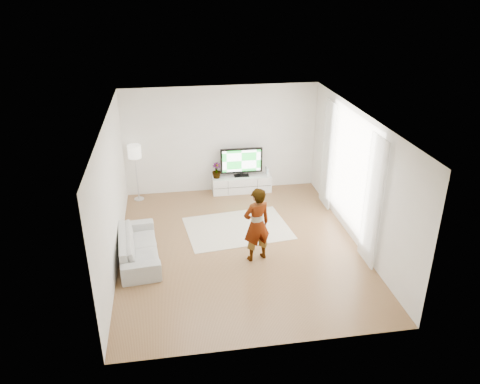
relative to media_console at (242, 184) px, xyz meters
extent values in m
plane|color=olive|center=(-0.50, -2.76, -0.22)|extent=(6.00, 6.00, 0.00)
plane|color=white|center=(-0.50, -2.76, 2.58)|extent=(6.00, 6.00, 0.00)
cube|color=white|center=(-3.00, -2.76, 1.18)|extent=(0.02, 6.00, 2.80)
cube|color=white|center=(2.00, -2.76, 1.18)|extent=(0.02, 6.00, 2.80)
cube|color=white|center=(-0.50, 0.24, 1.18)|extent=(5.00, 0.02, 2.80)
cube|color=white|center=(-0.50, -5.76, 1.18)|extent=(5.00, 0.02, 2.80)
cube|color=white|center=(1.98, -2.46, 1.23)|extent=(0.01, 2.60, 2.50)
cube|color=white|center=(1.90, -3.76, 1.13)|extent=(0.04, 0.70, 2.60)
cube|color=white|center=(1.90, -1.16, 1.13)|extent=(0.04, 0.70, 2.60)
cube|color=white|center=(0.00, 0.00, 0.00)|extent=(1.56, 0.44, 0.44)
cube|color=black|center=(0.00, -0.22, 0.00)|extent=(1.51, 0.00, 0.01)
cube|color=black|center=(-0.39, -0.22, 0.00)|extent=(0.01, 0.00, 0.39)
cube|color=black|center=(0.39, -0.22, 0.00)|extent=(0.01, 0.00, 0.39)
cube|color=black|center=(0.00, 0.03, 0.23)|extent=(0.39, 0.22, 0.02)
cube|color=black|center=(0.00, 0.03, 0.28)|extent=(0.08, 0.05, 0.08)
cube|color=black|center=(0.00, 0.03, 0.65)|extent=(1.10, 0.06, 0.67)
cube|color=green|center=(0.00, 0.00, 0.65)|extent=(1.00, 0.01, 0.57)
cube|color=white|center=(0.68, 0.00, 0.33)|extent=(0.09, 0.17, 0.22)
cube|color=#4CB2FF|center=(0.68, -0.08, 0.35)|extent=(0.01, 0.00, 0.12)
imported|color=#3F7238|center=(-0.66, 0.00, 0.42)|extent=(0.23, 0.23, 0.41)
cube|color=beige|center=(-0.42, -1.99, -0.21)|extent=(2.46, 1.90, 0.01)
imported|color=#334772|center=(-0.23, -3.30, 0.57)|extent=(0.66, 0.52, 1.57)
imported|color=#BBBBB6|center=(-2.58, -2.90, 0.06)|extent=(0.92, 1.97, 0.56)
cylinder|color=silver|center=(-2.70, -0.06, -0.21)|extent=(0.25, 0.25, 0.02)
cylinder|color=silver|center=(-2.70, -0.06, 0.36)|extent=(0.03, 0.03, 1.13)
cylinder|color=white|center=(-2.70, -0.06, 1.08)|extent=(0.32, 0.32, 0.32)
camera|label=1|loc=(-1.83, -11.23, 5.02)|focal=35.00mm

